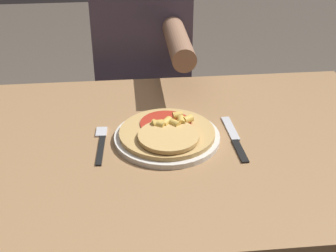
% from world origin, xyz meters
% --- Properties ---
extents(dining_table, '(1.20, 0.78, 0.72)m').
position_xyz_m(dining_table, '(0.00, 0.00, 0.61)').
color(dining_table, '#9E754C').
rests_on(dining_table, ground_plane).
extents(plate, '(0.27, 0.27, 0.01)m').
position_xyz_m(plate, '(0.00, 0.01, 0.73)').
color(plate, silver).
rests_on(plate, dining_table).
extents(pizza, '(0.24, 0.24, 0.04)m').
position_xyz_m(pizza, '(0.00, 0.01, 0.75)').
color(pizza, tan).
rests_on(pizza, plate).
extents(fork, '(0.03, 0.18, 0.00)m').
position_xyz_m(fork, '(-0.17, 0.01, 0.73)').
color(fork, black).
rests_on(fork, dining_table).
extents(knife, '(0.03, 0.22, 0.00)m').
position_xyz_m(knife, '(0.17, -0.01, 0.73)').
color(knife, black).
rests_on(knife, dining_table).
extents(person_diner, '(0.34, 0.52, 1.17)m').
position_xyz_m(person_diner, '(-0.03, 0.60, 0.67)').
color(person_diner, '#2D2D38').
rests_on(person_diner, ground_plane).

